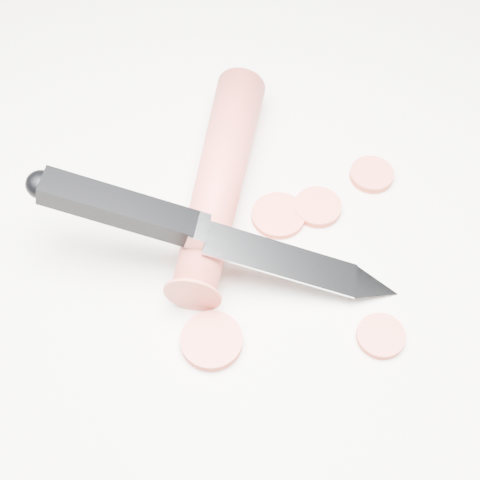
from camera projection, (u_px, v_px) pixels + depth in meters
ground at (267, 207)px, 0.49m from camera, size 2.40×2.40×0.00m
carrot at (220, 179)px, 0.48m from camera, size 0.16×0.16×0.03m
carrot_slice_0 at (381, 336)px, 0.43m from camera, size 0.03×0.03×0.01m
carrot_slice_1 at (278, 215)px, 0.48m from camera, size 0.04×0.04×0.01m
carrot_slice_2 at (318, 207)px, 0.49m from camera, size 0.03×0.03×0.01m
carrot_slice_3 at (212, 341)px, 0.43m from camera, size 0.04×0.04×0.01m
carrot_slice_4 at (372, 175)px, 0.50m from camera, size 0.03×0.03×0.01m
kitchen_knife at (219, 234)px, 0.43m from camera, size 0.19×0.20×0.08m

